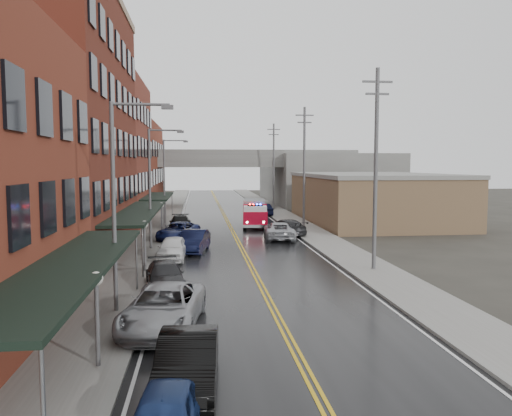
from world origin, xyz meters
TOP-DOWN VIEW (x-y plane):
  - ground at (0.00, 0.00)m, footprint 220.00×220.00m
  - road at (0.00, 30.00)m, footprint 11.00×160.00m
  - sidewalk_left at (-7.30, 30.00)m, footprint 3.00×160.00m
  - sidewalk_right at (7.30, 30.00)m, footprint 3.00×160.00m
  - curb_left at (-5.65, 30.00)m, footprint 0.30×160.00m
  - curb_right at (5.65, 30.00)m, footprint 0.30×160.00m
  - brick_building_b at (-13.30, 23.00)m, footprint 9.00×20.00m
  - brick_building_c at (-13.30, 40.50)m, footprint 9.00×15.00m
  - brick_building_far at (-13.30, 58.00)m, footprint 9.00×20.00m
  - tan_building at (16.00, 40.00)m, footprint 14.00×22.00m
  - right_far_block at (18.00, 70.00)m, footprint 18.00×30.00m
  - awning_0 at (-7.49, 4.00)m, footprint 2.60×16.00m
  - awning_1 at (-7.49, 23.00)m, footprint 2.60×18.00m
  - awning_2 at (-7.49, 40.50)m, footprint 2.60×13.00m
  - globe_lamp_0 at (-6.40, 2.00)m, footprint 0.44×0.44m
  - globe_lamp_1 at (-6.40, 16.00)m, footprint 0.44×0.44m
  - globe_lamp_2 at (-6.40, 30.00)m, footprint 0.44×0.44m
  - street_lamp_0 at (-6.55, 8.00)m, footprint 2.64×0.22m
  - street_lamp_1 at (-6.55, 24.00)m, footprint 2.64×0.22m
  - street_lamp_2 at (-6.55, 40.00)m, footprint 2.64×0.22m
  - utility_pole_0 at (7.20, 15.00)m, footprint 1.80×0.24m
  - utility_pole_1 at (7.20, 35.00)m, footprint 1.80×0.24m
  - utility_pole_2 at (7.20, 55.00)m, footprint 1.80×0.24m
  - overpass at (0.00, 62.00)m, footprint 40.00×10.00m
  - fire_truck at (2.52, 37.11)m, footprint 3.55×7.62m
  - parked_car_left_1 at (-3.60, 0.30)m, footprint 1.94×4.87m
  - parked_car_left_2 at (-4.64, 5.80)m, footprint 3.52×6.26m
  - parked_car_left_3 at (-5.00, 12.22)m, footprint 2.46×4.80m
  - parked_car_left_4 at (-5.00, 20.02)m, footprint 2.19×4.69m
  - parked_car_left_5 at (-3.60, 22.80)m, footprint 2.59×5.13m
  - parked_car_left_6 at (-4.94, 28.80)m, footprint 4.01×5.94m
  - parked_car_left_7 at (-5.00, 34.80)m, footprint 2.16×5.09m
  - parked_car_right_0 at (3.60, 28.20)m, footprint 2.98×5.60m
  - parked_car_right_1 at (4.61, 30.52)m, footprint 3.47×5.47m
  - parked_car_right_2 at (3.60, 46.20)m, footprint 1.95×4.49m
  - parked_car_right_3 at (4.65, 47.80)m, footprint 2.29×4.81m

SIDE VIEW (x-z plane):
  - ground at x=0.00m, z-range 0.00..0.00m
  - road at x=0.00m, z-range 0.00..0.02m
  - sidewalk_left at x=-7.30m, z-range 0.00..0.15m
  - sidewalk_right at x=7.30m, z-range 0.00..0.15m
  - curb_left at x=-5.65m, z-range 0.00..0.15m
  - curb_right at x=5.65m, z-range 0.00..0.15m
  - parked_car_left_3 at x=-5.00m, z-range 0.00..1.33m
  - parked_car_left_7 at x=-5.00m, z-range 0.00..1.46m
  - parked_car_right_1 at x=4.61m, z-range 0.00..1.48m
  - parked_car_right_0 at x=3.60m, z-range 0.00..1.50m
  - parked_car_right_2 at x=3.60m, z-range 0.00..1.51m
  - parked_car_left_6 at x=-4.94m, z-range 0.00..1.51m
  - parked_car_right_3 at x=4.65m, z-range 0.00..1.52m
  - parked_car_left_4 at x=-5.00m, z-range 0.00..1.55m
  - parked_car_left_1 at x=-3.60m, z-range 0.00..1.58m
  - parked_car_left_5 at x=-3.60m, z-range 0.00..1.61m
  - parked_car_left_2 at x=-4.64m, z-range 0.00..1.65m
  - fire_truck at x=2.52m, z-range 0.11..2.82m
  - globe_lamp_0 at x=-6.40m, z-range 0.75..3.87m
  - globe_lamp_1 at x=-6.40m, z-range 0.75..3.87m
  - globe_lamp_2 at x=-6.40m, z-range 0.75..3.87m
  - tan_building at x=16.00m, z-range 0.00..5.00m
  - awning_2 at x=-7.49m, z-range 1.44..4.53m
  - awning_0 at x=-7.49m, z-range 1.44..4.53m
  - awning_1 at x=-7.49m, z-range 1.44..4.53m
  - right_far_block at x=18.00m, z-range 0.00..8.00m
  - street_lamp_0 at x=-6.55m, z-range 0.69..9.69m
  - street_lamp_1 at x=-6.55m, z-range 0.69..9.69m
  - street_lamp_2 at x=-6.55m, z-range 0.69..9.69m
  - overpass at x=0.00m, z-range 2.24..9.74m
  - brick_building_far at x=-13.30m, z-range 0.00..12.00m
  - utility_pole_0 at x=7.20m, z-range 0.31..12.31m
  - utility_pole_1 at x=7.20m, z-range 0.31..12.31m
  - utility_pole_2 at x=7.20m, z-range 0.31..12.31m
  - brick_building_c at x=-13.30m, z-range 0.00..15.00m
  - brick_building_b at x=-13.30m, z-range 0.00..18.00m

